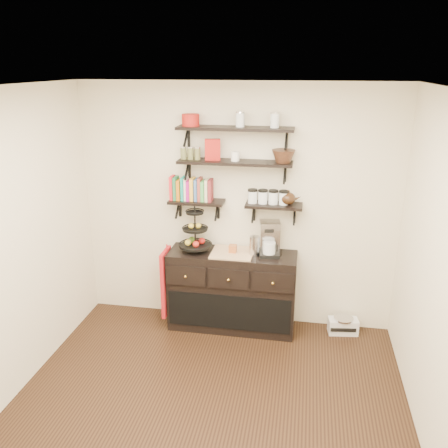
% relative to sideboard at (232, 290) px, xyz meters
% --- Properties ---
extents(floor, '(3.50, 3.50, 0.00)m').
position_rel_sideboard_xyz_m(floor, '(0.01, -1.51, -0.45)').
color(floor, black).
rests_on(floor, ground).
extents(ceiling, '(3.50, 3.50, 0.02)m').
position_rel_sideboard_xyz_m(ceiling, '(0.01, -1.51, 2.25)').
color(ceiling, white).
rests_on(ceiling, back_wall).
extents(back_wall, '(3.50, 0.02, 2.70)m').
position_rel_sideboard_xyz_m(back_wall, '(0.01, 0.24, 0.90)').
color(back_wall, silver).
rests_on(back_wall, ground).
extents(right_wall, '(0.02, 3.50, 2.70)m').
position_rel_sideboard_xyz_m(right_wall, '(1.76, -1.51, 0.90)').
color(right_wall, silver).
rests_on(right_wall, ground).
extents(shelf_top, '(1.20, 0.27, 0.23)m').
position_rel_sideboard_xyz_m(shelf_top, '(0.01, 0.10, 1.78)').
color(shelf_top, black).
rests_on(shelf_top, back_wall).
extents(shelf_mid, '(1.20, 0.27, 0.23)m').
position_rel_sideboard_xyz_m(shelf_mid, '(0.01, 0.10, 1.43)').
color(shelf_mid, black).
rests_on(shelf_mid, back_wall).
extents(shelf_low_left, '(0.60, 0.25, 0.23)m').
position_rel_sideboard_xyz_m(shelf_low_left, '(-0.41, 0.12, 0.98)').
color(shelf_low_left, black).
rests_on(shelf_low_left, back_wall).
extents(shelf_low_right, '(0.60, 0.25, 0.23)m').
position_rel_sideboard_xyz_m(shelf_low_right, '(0.43, 0.12, 0.98)').
color(shelf_low_right, black).
rests_on(shelf_low_right, back_wall).
extents(cookbooks, '(0.43, 0.15, 0.26)m').
position_rel_sideboard_xyz_m(cookbooks, '(-0.47, 0.12, 1.11)').
color(cookbooks, red).
rests_on(cookbooks, shelf_low_left).
extents(glass_canisters, '(0.43, 0.10, 0.13)m').
position_rel_sideboard_xyz_m(glass_canisters, '(0.36, 0.12, 1.06)').
color(glass_canisters, silver).
rests_on(glass_canisters, shelf_low_right).
extents(sideboard, '(1.40, 0.50, 0.92)m').
position_rel_sideboard_xyz_m(sideboard, '(0.00, 0.00, 0.00)').
color(sideboard, black).
rests_on(sideboard, floor).
extents(fruit_stand, '(0.36, 0.36, 0.53)m').
position_rel_sideboard_xyz_m(fruit_stand, '(-0.41, 0.00, 0.63)').
color(fruit_stand, black).
rests_on(fruit_stand, sideboard).
extents(candle, '(0.08, 0.08, 0.08)m').
position_rel_sideboard_xyz_m(candle, '(0.00, 0.00, 0.50)').
color(candle, '#9D5024').
rests_on(candle, sideboard).
extents(coffee_maker, '(0.24, 0.24, 0.39)m').
position_rel_sideboard_xyz_m(coffee_maker, '(0.40, 0.03, 0.63)').
color(coffee_maker, black).
rests_on(coffee_maker, sideboard).
extents(thermal_carafe, '(0.11, 0.11, 0.22)m').
position_rel_sideboard_xyz_m(thermal_carafe, '(0.24, -0.02, 0.56)').
color(thermal_carafe, silver).
rests_on(thermal_carafe, sideboard).
extents(apron, '(0.04, 0.32, 0.76)m').
position_rel_sideboard_xyz_m(apron, '(-0.73, -0.10, 0.09)').
color(apron, maroon).
rests_on(apron, sideboard).
extents(radio, '(0.34, 0.24, 0.19)m').
position_rel_sideboard_xyz_m(radio, '(1.24, 0.07, -0.36)').
color(radio, silver).
rests_on(radio, floor).
extents(recipe_box, '(0.17, 0.09, 0.22)m').
position_rel_sideboard_xyz_m(recipe_box, '(-0.23, 0.10, 1.56)').
color(recipe_box, '#A41812').
rests_on(recipe_box, shelf_mid).
extents(walnut_bowl, '(0.24, 0.24, 0.13)m').
position_rel_sideboard_xyz_m(walnut_bowl, '(0.51, 0.10, 1.51)').
color(walnut_bowl, black).
rests_on(walnut_bowl, shelf_mid).
extents(ramekins, '(0.09, 0.09, 0.10)m').
position_rel_sideboard_xyz_m(ramekins, '(0.01, 0.10, 1.50)').
color(ramekins, white).
rests_on(ramekins, shelf_mid).
extents(teapot, '(0.23, 0.19, 0.16)m').
position_rel_sideboard_xyz_m(teapot, '(0.57, 0.12, 1.08)').
color(teapot, black).
rests_on(teapot, shelf_low_right).
extents(red_pot, '(0.18, 0.18, 0.12)m').
position_rel_sideboard_xyz_m(red_pot, '(-0.46, 0.10, 1.86)').
color(red_pot, '#A41812').
rests_on(red_pot, shelf_top).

